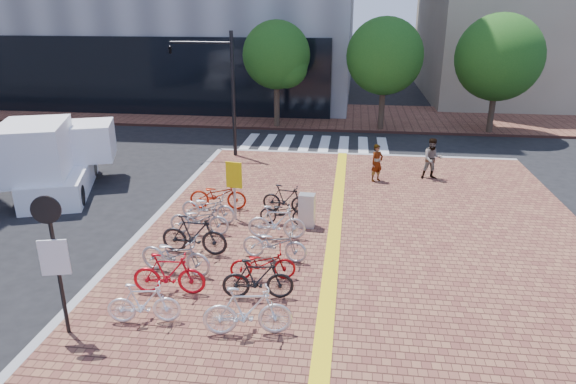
# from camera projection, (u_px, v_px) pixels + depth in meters

# --- Properties ---
(ground) EXTENTS (120.00, 120.00, 0.00)m
(ground) POSITION_uv_depth(u_px,v_px,m) (254.00, 278.00, 13.65)
(ground) COLOR black
(ground) RESTS_ON ground
(kerb_north) EXTENTS (14.00, 0.25, 0.15)m
(kerb_north) POSITION_uv_depth(u_px,v_px,m) (364.00, 156.00, 24.44)
(kerb_north) COLOR gray
(kerb_north) RESTS_ON ground
(far_sidewalk) EXTENTS (70.00, 8.00, 0.15)m
(far_sidewalk) POSITION_uv_depth(u_px,v_px,m) (315.00, 116.00, 33.19)
(far_sidewalk) COLOR brown
(far_sidewalk) RESTS_ON ground
(crosswalk) EXTENTS (7.50, 4.00, 0.01)m
(crosswalk) POSITION_uv_depth(u_px,v_px,m) (315.00, 145.00, 26.63)
(crosswalk) COLOR silver
(crosswalk) RESTS_ON ground
(street_trees) EXTENTS (16.20, 4.60, 6.35)m
(street_trees) POSITION_uv_depth(u_px,v_px,m) (404.00, 58.00, 27.90)
(street_trees) COLOR #38281E
(street_trees) RESTS_ON far_sidewalk
(bike_0) EXTENTS (1.67, 0.71, 0.97)m
(bike_0) POSITION_uv_depth(u_px,v_px,m) (144.00, 303.00, 11.31)
(bike_0) COLOR white
(bike_0) RESTS_ON sidewalk
(bike_1) EXTENTS (1.82, 0.63, 1.07)m
(bike_1) POSITION_uv_depth(u_px,v_px,m) (169.00, 274.00, 12.44)
(bike_1) COLOR red
(bike_1) RESTS_ON sidewalk
(bike_2) EXTENTS (2.10, 1.03, 1.05)m
(bike_2) POSITION_uv_depth(u_px,v_px,m) (175.00, 255.00, 13.42)
(bike_2) COLOR #ACADB1
(bike_2) RESTS_ON sidewalk
(bike_3) EXTENTS (1.96, 0.66, 1.16)m
(bike_3) POSITION_uv_depth(u_px,v_px,m) (194.00, 235.00, 14.46)
(bike_3) COLOR black
(bike_3) RESTS_ON sidewalk
(bike_4) EXTENTS (1.86, 0.66, 0.97)m
(bike_4) POSITION_uv_depth(u_px,v_px,m) (199.00, 219.00, 15.74)
(bike_4) COLOR #ABABAF
(bike_4) RESTS_ON sidewalk
(bike_5) EXTENTS (1.98, 1.00, 0.99)m
(bike_5) POSITION_uv_depth(u_px,v_px,m) (208.00, 207.00, 16.66)
(bike_5) COLOR #B5B5BA
(bike_5) RESTS_ON sidewalk
(bike_6) EXTENTS (2.00, 0.81, 1.03)m
(bike_6) POSITION_uv_depth(u_px,v_px,m) (218.00, 195.00, 17.69)
(bike_6) COLOR #A21F0B
(bike_6) RESTS_ON sidewalk
(bike_7) EXTENTS (1.98, 0.85, 1.15)m
(bike_7) POSITION_uv_depth(u_px,v_px,m) (247.00, 311.00, 10.86)
(bike_7) COLOR silver
(bike_7) RESTS_ON sidewalk
(bike_8) EXTENTS (1.77, 0.69, 1.04)m
(bike_8) POSITION_uv_depth(u_px,v_px,m) (258.00, 279.00, 12.25)
(bike_8) COLOR black
(bike_8) RESTS_ON sidewalk
(bike_9) EXTENTS (1.76, 0.86, 0.89)m
(bike_9) POSITION_uv_depth(u_px,v_px,m) (263.00, 263.00, 13.14)
(bike_9) COLOR #A10B0E
(bike_9) RESTS_ON sidewalk
(bike_10) EXTENTS (1.94, 0.93, 0.98)m
(bike_10) POSITION_uv_depth(u_px,v_px,m) (274.00, 243.00, 14.15)
(bike_10) COLOR #AFB0B4
(bike_10) RESTS_ON sidewalk
(bike_11) EXTENTS (1.76, 0.56, 1.05)m
(bike_11) POSITION_uv_depth(u_px,v_px,m) (277.00, 222.00, 15.43)
(bike_11) COLOR silver
(bike_11) RESTS_ON sidewalk
(bike_12) EXTENTS (1.62, 0.62, 0.84)m
(bike_12) POSITION_uv_depth(u_px,v_px,m) (284.00, 212.00, 16.46)
(bike_12) COLOR black
(bike_12) RESTS_ON sidewalk
(bike_13) EXTENTS (1.70, 0.72, 0.99)m
(bike_13) POSITION_uv_depth(u_px,v_px,m) (286.00, 199.00, 17.36)
(bike_13) COLOR black
(bike_13) RESTS_ON sidewalk
(pedestrian_a) EXTENTS (0.66, 0.62, 1.51)m
(pedestrian_a) POSITION_uv_depth(u_px,v_px,m) (377.00, 163.00, 20.45)
(pedestrian_a) COLOR gray
(pedestrian_a) RESTS_ON sidewalk
(pedestrian_b) EXTENTS (0.88, 0.72, 1.67)m
(pedestrian_b) POSITION_uv_depth(u_px,v_px,m) (432.00, 159.00, 20.70)
(pedestrian_b) COLOR #4F5664
(pedestrian_b) RESTS_ON sidewalk
(utility_box) EXTENTS (0.53, 0.40, 1.10)m
(utility_box) POSITION_uv_depth(u_px,v_px,m) (307.00, 211.00, 16.24)
(utility_box) COLOR #BBBAC0
(utility_box) RESTS_ON sidewalk
(yellow_sign) EXTENTS (0.54, 0.17, 1.99)m
(yellow_sign) POSITION_uv_depth(u_px,v_px,m) (234.00, 180.00, 16.48)
(yellow_sign) COLOR #B7B7BC
(yellow_sign) RESTS_ON sidewalk
(notice_sign) EXTENTS (0.58, 0.20, 3.18)m
(notice_sign) POSITION_uv_depth(u_px,v_px,m) (54.00, 250.00, 10.40)
(notice_sign) COLOR black
(notice_sign) RESTS_ON sidewalk
(traffic_light_pole) EXTENTS (3.03, 1.17, 5.64)m
(traffic_light_pole) POSITION_uv_depth(u_px,v_px,m) (204.00, 71.00, 23.07)
(traffic_light_pole) COLOR black
(traffic_light_pole) RESTS_ON sidewalk
(box_truck) EXTENTS (3.68, 5.36, 2.86)m
(box_truck) POSITION_uv_depth(u_px,v_px,m) (57.00, 159.00, 19.41)
(box_truck) COLOR white
(box_truck) RESTS_ON ground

